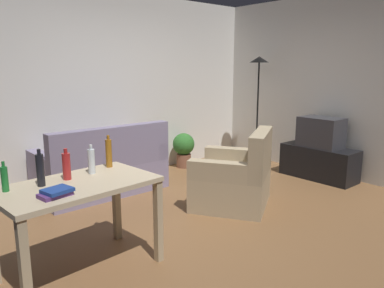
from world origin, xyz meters
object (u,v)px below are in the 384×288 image
Objects in this scene: armchair at (236,179)px; tv at (321,132)px; couch at (103,170)px; book_stack at (56,193)px; bottle_clear at (91,161)px; bottle_amber at (109,153)px; bottle_red at (66,166)px; torchiere_lamp at (259,81)px; potted_plant at (184,148)px; desk at (78,196)px; tv_stand at (319,163)px; bottle_green at (5,179)px; bottle_dark at (40,170)px.

tv is at bearing 146.74° from armchair.
book_stack is (-1.32, -1.87, 0.48)m from couch.
couch is at bearing 59.95° from bottle_clear.
bottle_amber is at bearing 34.73° from book_stack.
torchiere_lamp is at bearing 17.75° from bottle_red.
bottle_red is (-2.73, -1.84, 0.54)m from potted_plant.
couch and tv have the same top height.
desk is 5.00× the size of bottle_clear.
tv_stand is 4.89× the size of bottle_green.
couch is at bearing -169.18° from potted_plant.
bottle_green is 0.77× the size of bottle_amber.
bottle_clear is (0.21, 0.16, 0.22)m from desk.
couch is at bearing 61.49° from tv_stand.
book_stack is at bearing -21.42° from armchair.
tv_stand is 4.39× the size of bottle_clear.
desk is 0.34m from book_stack.
bottle_amber is (-0.65, -1.41, 0.58)m from couch.
bottle_green is at bearing -30.03° from armchair.
bottle_clear is at bearing 6.49° from bottle_red.
potted_plant is at bearing 32.48° from bottle_dark.
bottle_green is at bearing -164.11° from torchiere_lamp.
bottle_amber reaches higher than armchair.
book_stack is at bearing -145.27° from bottle_amber.
book_stack reaches higher than potted_plant.
bottle_amber is (0.22, 0.10, 0.02)m from bottle_clear.
bottle_clear is at bearing -161.58° from torchiere_lamp.
tv_stand is 3.48m from bottle_amber.
tv reaches higher than tv_stand.
bottle_red reaches higher than bottle_clear.
tv is (0.00, 0.00, 0.46)m from tv_stand.
book_stack is (-2.95, -2.18, 0.46)m from potted_plant.
tv_stand is 3.91m from bottle_red.
couch is 6.76× the size of book_stack.
bottle_dark is at bearing 90.92° from tv.
tv and armchair have the same top height.
bottle_amber is at bearing 7.30° from bottle_green.
potted_plant is 3.72m from bottle_green.
couch is 1.76m from armchair.
bottle_amber is at bearing 88.47° from tv_stand.
tv_stand is at bearing -90.00° from torchiere_lamp.
tv is 2.17m from potted_plant.
torchiere_lamp is (2.76, -0.29, 1.10)m from couch.
torchiere_lamp is 4.42m from book_stack.
desk is (-1.08, -1.67, 0.34)m from couch.
bottle_red reaches higher than armchair.
bottle_clear is at bearing 90.07° from tv_stand.
potted_plant is (-1.13, 1.81, 0.09)m from tv_stand.
bottle_clear is (-3.63, -0.00, 0.17)m from tv.
book_stack is (-0.01, -0.31, -0.10)m from bottle_dark.
book_stack is at bearing -144.47° from desk.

